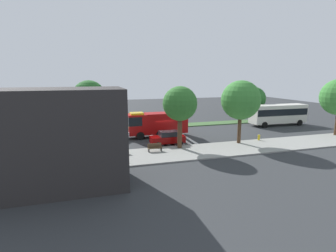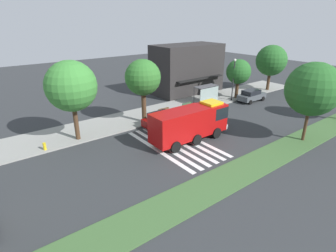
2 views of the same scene
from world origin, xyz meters
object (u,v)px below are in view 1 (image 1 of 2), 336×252
at_px(parked_car_mid, 21,148).
at_px(median_tree_far_west, 254,99).
at_px(sidewalk_tree_east, 21,122).
at_px(median_tree_center, 21,104).
at_px(fire_hydrant, 259,137).
at_px(median_tree_west, 89,97).
at_px(sidewalk_tree_center, 180,104).
at_px(fire_truck, 155,123).
at_px(street_lamp, 39,124).
at_px(bench_west_of_shelter, 155,147).
at_px(sidewalk_tree_west, 241,100).
at_px(bus_stop_shelter, 81,141).
at_px(bench_near_shelter, 120,150).
at_px(parked_car_west, 168,138).
at_px(transit_bus, 278,113).

distance_m(parked_car_mid, median_tree_far_west, 38.79).
bearing_deg(sidewalk_tree_east, median_tree_center, -78.63).
distance_m(median_tree_center, fire_hydrant, 33.76).
bearing_deg(median_tree_west, sidewalk_tree_center, 125.39).
relative_size(fire_truck, street_lamp, 1.43).
xyz_separation_m(sidewalk_tree_center, fire_hydrant, (-11.30, -0.50, -4.85)).
distance_m(bench_west_of_shelter, sidewalk_tree_center, 5.76).
bearing_deg(sidewalk_tree_west, bus_stop_shelter, 2.04).
bearing_deg(street_lamp, bench_near_shelter, 172.55).
distance_m(bus_stop_shelter, median_tree_center, 17.04).
bearing_deg(parked_car_west, sidewalk_tree_center, 109.91).
relative_size(transit_bus, fire_hydrant, 14.50).
xyz_separation_m(sidewalk_tree_center, median_tree_west, (9.92, -13.96, 0.01)).
bearing_deg(sidewalk_tree_east, parked_car_west, -172.06).
bearing_deg(median_tree_west, median_tree_center, -0.00).
bearing_deg(bench_near_shelter, fire_truck, -127.67).
xyz_separation_m(bench_west_of_shelter, fire_hydrant, (-14.50, -1.15, -0.10)).
distance_m(bench_near_shelter, fire_hydrant, 18.40).
distance_m(median_tree_west, fire_hydrant, 25.60).
height_order(transit_bus, sidewalk_tree_center, sidewalk_tree_center).
bearing_deg(fire_truck, sidewalk_tree_west, 143.40).
height_order(sidewalk_tree_east, fire_hydrant, sidewalk_tree_east).
xyz_separation_m(bus_stop_shelter, sidewalk_tree_west, (-19.03, -0.68, 3.68)).
relative_size(transit_bus, sidewalk_tree_center, 1.40).
bearing_deg(median_tree_center, median_tree_west, 180.00).
bearing_deg(parked_car_west, median_tree_far_west, -150.33).
bearing_deg(sidewalk_tree_center, sidewalk_tree_east, -0.00).
bearing_deg(fire_hydrant, street_lamp, 0.22).
height_order(street_lamp, median_tree_center, median_tree_center).
xyz_separation_m(transit_bus, bus_stop_shelter, (32.42, 9.99, -0.25)).
bearing_deg(fire_hydrant, median_tree_center, -23.68).
relative_size(fire_truck, parked_car_west, 1.99).
height_order(transit_bus, fire_hydrant, transit_bus).
relative_size(bus_stop_shelter, median_tree_far_west, 0.55).
relative_size(parked_car_mid, sidewalk_tree_center, 0.63).
distance_m(fire_truck, fire_hydrant, 14.15).
xyz_separation_m(bus_stop_shelter, bench_west_of_shelter, (-7.86, -0.03, -1.30)).
relative_size(median_tree_west, median_tree_center, 1.22).
xyz_separation_m(parked_car_mid, median_tree_west, (-7.41, -11.76, 4.46)).
bearing_deg(median_tree_center, parked_car_mid, 100.01).
bearing_deg(parked_car_mid, bus_stop_shelter, 155.01).
bearing_deg(bench_west_of_shelter, bus_stop_shelter, 0.21).
xyz_separation_m(fire_truck, parked_car_mid, (16.10, 4.72, -1.09)).
height_order(parked_car_mid, transit_bus, transit_bus).
distance_m(sidewalk_tree_center, sidewalk_tree_east, 16.64).
xyz_separation_m(bench_near_shelter, bench_west_of_shelter, (-3.86, 0.00, 0.00)).
xyz_separation_m(transit_bus, median_tree_far_west, (1.86, -4.65, 2.14)).
bearing_deg(sidewalk_tree_east, median_tree_far_west, -158.84).
bearing_deg(bus_stop_shelter, bench_west_of_shelter, -179.79).
xyz_separation_m(parked_car_mid, sidewalk_tree_center, (-17.32, 2.20, 4.46)).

